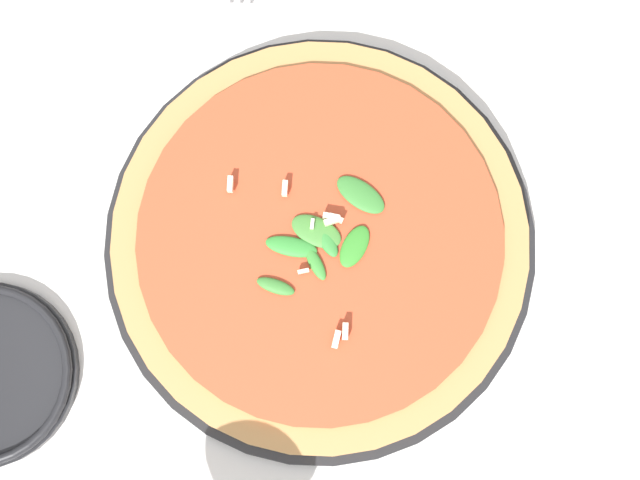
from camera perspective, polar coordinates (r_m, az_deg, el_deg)
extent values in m
plane|color=silver|center=(0.65, -3.43, 1.80)|extent=(6.00, 6.00, 0.00)
cylinder|color=black|center=(0.63, 0.00, -0.34)|extent=(0.36, 0.36, 0.01)
cylinder|color=#B7844C|center=(0.62, 0.00, -0.13)|extent=(0.34, 0.34, 0.02)
cylinder|color=#C64728|center=(0.61, 0.00, 0.04)|extent=(0.30, 0.30, 0.01)
ellipsoid|color=#367830|center=(0.61, 3.11, 3.46)|extent=(0.05, 0.04, 0.01)
ellipsoid|color=#327D32|center=(0.60, 0.48, 0.02)|extent=(0.03, 0.01, 0.01)
ellipsoid|color=#378230|center=(0.60, -0.34, -1.79)|extent=(0.03, 0.01, 0.01)
ellipsoid|color=#38782F|center=(0.60, -3.41, -3.55)|extent=(0.03, 0.03, 0.01)
ellipsoid|color=#3F7B31|center=(0.60, -0.29, 0.66)|extent=(0.05, 0.04, 0.01)
ellipsoid|color=#338428|center=(0.60, 2.65, -0.50)|extent=(0.04, 0.04, 0.01)
ellipsoid|color=#318431|center=(0.60, -2.31, -0.56)|extent=(0.04, 0.04, 0.01)
cube|color=beige|center=(0.60, 0.84, 1.80)|extent=(0.01, 0.01, 0.01)
cube|color=beige|center=(0.60, -0.59, 1.23)|extent=(0.01, 0.01, 0.00)
cube|color=beige|center=(0.59, 1.27, -7.57)|extent=(0.01, 0.01, 0.01)
cube|color=beige|center=(0.59, 1.93, -6.97)|extent=(0.01, 0.01, 0.01)
cube|color=beige|center=(0.60, 0.95, 1.47)|extent=(0.01, 0.01, 0.01)
cube|color=beige|center=(0.59, -1.53, -2.51)|extent=(0.01, 0.01, 0.01)
cube|color=beige|center=(0.61, -6.85, 4.24)|extent=(0.01, 0.01, 0.01)
cube|color=beige|center=(0.60, 1.24, 1.67)|extent=(0.01, 0.01, 0.01)
cube|color=beige|center=(0.61, -2.69, 3.95)|extent=(0.01, 0.01, 0.01)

